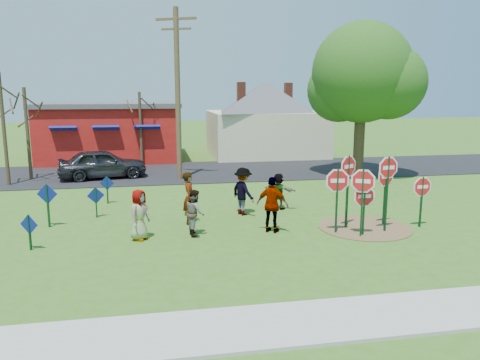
# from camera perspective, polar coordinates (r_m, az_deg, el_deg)

# --- Properties ---
(ground) EXTENTS (120.00, 120.00, 0.00)m
(ground) POSITION_cam_1_polar(r_m,az_deg,el_deg) (16.57, -0.89, -5.68)
(ground) COLOR #3C5F1B
(ground) RESTS_ON ground
(sidewalk) EXTENTS (22.00, 1.80, 0.08)m
(sidewalk) POSITION_cam_1_polar(r_m,az_deg,el_deg) (10.02, 6.34, -17.02)
(sidewalk) COLOR #9E9E99
(sidewalk) RESTS_ON ground
(road) EXTENTS (120.00, 7.50, 0.04)m
(road) POSITION_cam_1_polar(r_m,az_deg,el_deg) (27.69, -4.89, 1.05)
(road) COLOR black
(road) RESTS_ON ground
(dirt_patch) EXTENTS (3.20, 3.20, 0.03)m
(dirt_patch) POSITION_cam_1_polar(r_m,az_deg,el_deg) (16.97, 14.92, -5.60)
(dirt_patch) COLOR brown
(dirt_patch) RESTS_ON ground
(red_building) EXTENTS (9.40, 7.69, 3.90)m
(red_building) POSITION_cam_1_polar(r_m,az_deg,el_deg) (33.88, -15.40, 5.81)
(red_building) COLOR maroon
(red_building) RESTS_ON ground
(cream_house) EXTENTS (9.40, 9.40, 6.50)m
(cream_house) POSITION_cam_1_polar(r_m,az_deg,el_deg) (34.68, 3.11, 7.88)
(cream_house) COLOR beige
(cream_house) RESTS_ON ground
(stop_sign_a) EXTENTS (0.96, 0.48, 2.39)m
(stop_sign_a) POSITION_cam_1_polar(r_m,az_deg,el_deg) (15.53, 14.73, -0.89)
(stop_sign_a) COLOR #0F381B
(stop_sign_a) RESTS_ON ground
(stop_sign_b) EXTENTS (0.92, 0.50, 2.70)m
(stop_sign_b) POSITION_cam_1_polar(r_m,az_deg,el_deg) (16.31, 13.04, 0.82)
(stop_sign_b) COLOR #0F381B
(stop_sign_b) RESTS_ON ground
(stop_sign_c) EXTENTS (1.00, 0.20, 2.71)m
(stop_sign_c) POSITION_cam_1_polar(r_m,az_deg,el_deg) (16.29, 17.57, 0.43)
(stop_sign_c) COLOR #0F381B
(stop_sign_c) RESTS_ON ground
(stop_sign_d) EXTENTS (0.94, 0.33, 2.24)m
(stop_sign_d) POSITION_cam_1_polar(r_m,az_deg,el_deg) (17.22, 17.33, -0.10)
(stop_sign_d) COLOR #0F381B
(stop_sign_d) RESTS_ON ground
(stop_sign_e) EXTENTS (0.98, 0.07, 1.83)m
(stop_sign_e) POSITION_cam_1_polar(r_m,az_deg,el_deg) (15.78, 14.91, -2.33)
(stop_sign_e) COLOR #0F381B
(stop_sign_e) RESTS_ON ground
(stop_sign_f) EXTENTS (0.95, 0.08, 1.92)m
(stop_sign_f) POSITION_cam_1_polar(r_m,az_deg,el_deg) (17.36, 21.32, -1.13)
(stop_sign_f) COLOR #0F381B
(stop_sign_f) RESTS_ON ground
(stop_sign_g) EXTENTS (1.06, 0.15, 2.33)m
(stop_sign_g) POSITION_cam_1_polar(r_m,az_deg,el_deg) (15.75, 11.78, -0.77)
(stop_sign_g) COLOR #0F381B
(stop_sign_g) RESTS_ON ground
(blue_diamond_a) EXTENTS (0.56, 0.29, 1.11)m
(blue_diamond_a) POSITION_cam_1_polar(r_m,az_deg,el_deg) (15.33, -24.30, -5.40)
(blue_diamond_a) COLOR #0F381B
(blue_diamond_a) RESTS_ON ground
(blue_diamond_b) EXTENTS (0.72, 0.18, 1.56)m
(blue_diamond_b) POSITION_cam_1_polar(r_m,az_deg,el_deg) (17.56, -22.41, -2.29)
(blue_diamond_b) COLOR #0F381B
(blue_diamond_b) RESTS_ON ground
(blue_diamond_c) EXTENTS (0.63, 0.14, 1.17)m
(blue_diamond_c) POSITION_cam_1_polar(r_m,az_deg,el_deg) (18.34, -17.16, -2.23)
(blue_diamond_c) COLOR #0F381B
(blue_diamond_c) RESTS_ON ground
(blue_diamond_d) EXTENTS (0.60, 0.14, 1.19)m
(blue_diamond_d) POSITION_cam_1_polar(r_m,az_deg,el_deg) (20.46, -15.90, -0.78)
(blue_diamond_d) COLOR #0F381B
(blue_diamond_d) RESTS_ON ground
(person_a) EXTENTS (0.88, 0.96, 1.64)m
(person_a) POSITION_cam_1_polar(r_m,az_deg,el_deg) (15.28, -12.18, -4.16)
(person_a) COLOR #3D3E92
(person_a) RESTS_ON ground
(person_b) EXTENTS (0.54, 0.74, 1.88)m
(person_b) POSITION_cam_1_polar(r_m,az_deg,el_deg) (16.82, -6.20, -2.18)
(person_b) COLOR #1D6D52
(person_b) RESTS_ON ground
(person_c) EXTENTS (0.66, 0.81, 1.53)m
(person_c) POSITION_cam_1_polar(r_m,az_deg,el_deg) (15.50, -5.51, -3.96)
(person_c) COLOR brown
(person_c) RESTS_ON ground
(person_d) EXTENTS (1.13, 1.36, 1.83)m
(person_d) POSITION_cam_1_polar(r_m,az_deg,el_deg) (17.91, 0.38, -1.39)
(person_d) COLOR #2D2E32
(person_d) RESTS_ON ground
(person_e) EXTENTS (1.18, 1.00, 1.90)m
(person_e) POSITION_cam_1_polar(r_m,az_deg,el_deg) (15.70, 3.97, -3.05)
(person_e) COLOR #4E2A58
(person_e) RESTS_ON ground
(person_f) EXTENTS (1.33, 1.19, 1.47)m
(person_f) POSITION_cam_1_polar(r_m,az_deg,el_deg) (18.86, 4.72, -1.37)
(person_f) COLOR #225138
(person_f) RESTS_ON ground
(suv) EXTENTS (4.88, 2.67, 1.57)m
(suv) POSITION_cam_1_polar(r_m,az_deg,el_deg) (26.35, -16.40, 1.93)
(suv) COLOR #29292D
(suv) RESTS_ON road
(utility_pole) EXTENTS (2.03, 0.99, 8.87)m
(utility_pole) POSITION_cam_1_polar(r_m,az_deg,el_deg) (24.95, -7.61, 10.66)
(utility_pole) COLOR #4C3823
(utility_pole) RESTS_ON ground
(leafy_tree) EXTENTS (5.87, 5.35, 8.34)m
(leafy_tree) POSITION_cam_1_polar(r_m,az_deg,el_deg) (26.40, 14.93, 11.92)
(leafy_tree) COLOR #382819
(leafy_tree) RESTS_ON ground
(bare_tree_west) EXTENTS (1.80, 1.80, 4.89)m
(bare_tree_west) POSITION_cam_1_polar(r_m,az_deg,el_deg) (27.11, -24.59, 6.60)
(bare_tree_west) COLOR #382819
(bare_tree_west) RESTS_ON ground
(bare_tree_east) EXTENTS (1.80, 1.80, 4.64)m
(bare_tree_east) POSITION_cam_1_polar(r_m,az_deg,el_deg) (30.04, -12.07, 7.35)
(bare_tree_east) COLOR #382819
(bare_tree_east) RESTS_ON ground
(bare_tree_mid) EXTENTS (1.80, 1.80, 5.62)m
(bare_tree_mid) POSITION_cam_1_polar(r_m,az_deg,el_deg) (25.92, -26.99, 7.30)
(bare_tree_mid) COLOR #382819
(bare_tree_mid) RESTS_ON ground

